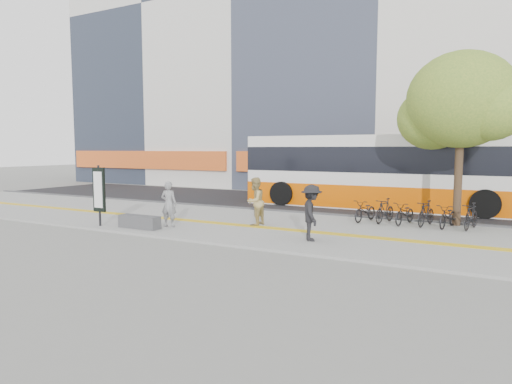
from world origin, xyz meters
The scene contains 13 objects.
ground centered at (0.00, 0.00, 0.00)m, with size 120.00×120.00×0.00m, color slate.
sidewalk centered at (0.00, 1.50, 0.04)m, with size 40.00×7.00×0.08m, color slate.
tactile_strip centered at (0.00, 1.00, 0.09)m, with size 40.00×0.45×0.01m, color gold.
street centered at (0.00, 9.00, 0.03)m, with size 40.00×8.00×0.06m, color black.
curb centered at (0.00, 5.00, 0.07)m, with size 40.00×0.25×0.14m, color #343537.
bench centered at (-2.60, -1.20, 0.30)m, with size 1.60×0.45×0.45m, color #343537.
signboard centered at (-4.20, -1.51, 1.37)m, with size 0.55×0.10×2.20m.
street_tree centered at (7.18, 4.82, 4.51)m, with size 4.40×3.80×6.31m.
bus centered at (3.57, 8.50, 1.68)m, with size 12.92×3.06×3.44m.
bicycle_row centered at (5.84, 4.00, 0.52)m, with size 4.48×1.66×0.92m.
seated_woman centered at (-1.86, -0.48, 0.90)m, with size 0.60×0.39×1.64m, color black.
pedestrian_tan centered at (0.69, 1.27, 0.95)m, with size 0.85×0.66×1.75m, color tan.
pedestrian_dark centered at (3.49, -0.34, 0.94)m, with size 1.11×0.64×1.71m, color black.
Camera 1 is at (8.26, -12.86, 2.86)m, focal length 31.13 mm.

